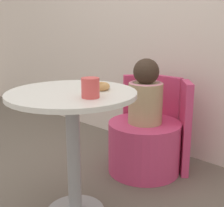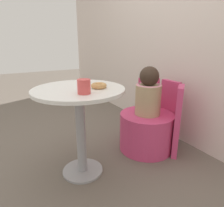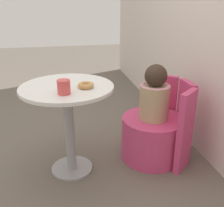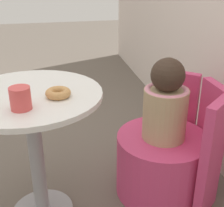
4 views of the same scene
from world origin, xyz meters
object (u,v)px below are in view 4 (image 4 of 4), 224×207
at_px(child_figure, 166,103).
at_px(donut, 58,93).
at_px(tub_chair, 161,164).
at_px(round_table, 33,125).
at_px(cup, 20,98).

xyz_separation_m(child_figure, donut, (0.11, -0.56, 0.15)).
relative_size(tub_chair, donut, 4.55).
bearing_deg(child_figure, round_table, -86.36).
xyz_separation_m(donut, cup, (0.10, -0.15, 0.03)).
xyz_separation_m(tub_chair, donut, (0.11, -0.56, 0.55)).
bearing_deg(child_figure, cup, -73.45).
bearing_deg(round_table, tub_chair, 93.64).
relative_size(round_table, tub_chair, 1.37).
bearing_deg(cup, child_figure, 106.55).
bearing_deg(cup, donut, 122.64).
bearing_deg(donut, child_figure, 101.48).
xyz_separation_m(round_table, donut, (0.07, 0.13, 0.18)).
relative_size(round_table, donut, 6.23).
distance_m(child_figure, donut, 0.60).
distance_m(child_figure, cup, 0.77).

